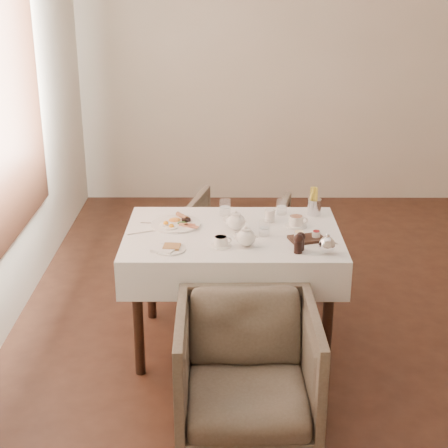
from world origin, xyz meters
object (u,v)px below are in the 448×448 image
object	(u,v)px
armchair_far	(238,240)
teapot_centre	(236,220)
table	(233,250)
breakfast_plate	(176,223)
armchair_near	(247,368)

from	to	relation	value
armchair_far	teapot_centre	world-z (taller)	teapot_centre
table	teapot_centre	distance (m)	0.18
breakfast_plate	table	bearing A→B (deg)	-30.27
breakfast_plate	armchair_near	bearing A→B (deg)	-76.99
breakfast_plate	armchair_far	bearing A→B (deg)	53.30
breakfast_plate	teapot_centre	bearing A→B (deg)	-24.59
table	breakfast_plate	world-z (taller)	breakfast_plate
table	armchair_far	world-z (taller)	table
armchair_near	breakfast_plate	distance (m)	1.10
table	armchair_far	distance (m)	0.98
armchair_far	breakfast_plate	distance (m)	1.00
teapot_centre	armchair_far	bearing A→B (deg)	111.10
armchair_near	armchair_far	distance (m)	1.73
table	armchair_near	bearing A→B (deg)	-85.13
armchair_far	breakfast_plate	size ratio (longest dim) A/B	2.33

